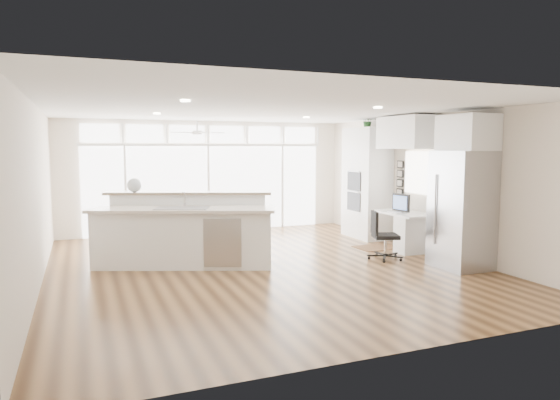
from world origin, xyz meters
name	(u,v)px	position (x,y,z in m)	size (l,w,h in m)	color
floor	(263,267)	(0.00, 0.00, -0.01)	(7.00, 8.00, 0.02)	#492C16
ceiling	(262,109)	(0.00, 0.00, 2.70)	(7.00, 8.00, 0.02)	white
wall_back	(207,177)	(0.00, 4.00, 1.35)	(7.00, 0.04, 2.70)	silver
wall_front	(403,220)	(0.00, -4.00, 1.35)	(7.00, 0.04, 2.70)	silver
wall_left	(36,196)	(-3.50, 0.00, 1.35)	(0.04, 8.00, 2.70)	silver
wall_right	(430,183)	(3.50, 0.00, 1.35)	(0.04, 8.00, 2.70)	silver
glass_wall	(208,189)	(0.00, 3.94, 1.05)	(5.80, 0.06, 2.08)	white
transom_row	(207,134)	(0.00, 3.94, 2.38)	(5.90, 0.06, 0.40)	white
desk_window	(419,173)	(3.46, 0.30, 1.55)	(0.04, 0.85, 0.85)	white
ceiling_fan	(197,128)	(-0.50, 2.80, 2.48)	(1.16, 1.16, 0.32)	white
recessed_lights	(259,111)	(0.00, 0.20, 2.68)	(3.40, 3.00, 0.02)	silver
oven_cabinet	(367,183)	(3.17, 1.80, 1.25)	(0.64, 1.20, 2.50)	white
desk_nook	(404,231)	(3.13, 0.30, 0.38)	(0.72, 1.30, 0.76)	white
upper_cabinets	(408,133)	(3.17, 0.30, 2.35)	(0.64, 1.30, 0.64)	white
refrigerator	(462,210)	(3.11, -1.35, 1.00)	(0.76, 0.90, 2.00)	#A3A3A7
fridge_cabinet	(468,133)	(3.17, -1.35, 2.30)	(0.64, 0.90, 0.60)	white
framed_photos	(400,178)	(3.46, 0.92, 1.40)	(0.06, 0.22, 0.80)	black
kitchen_island	(184,230)	(-1.26, 0.54, 0.63)	(3.15, 1.19, 1.25)	white
rug	(377,247)	(2.74, 0.64, 0.01)	(0.86, 0.62, 0.01)	#3C2313
office_chair	(386,236)	(2.27, -0.35, 0.44)	(0.46, 0.43, 0.89)	black
fishbowl	(134,185)	(-2.00, 1.26, 1.38)	(0.26, 0.26, 0.26)	silver
monitor	(401,203)	(3.05, 0.30, 0.96)	(0.08, 0.47, 0.39)	black
keyboard	(394,212)	(2.88, 0.30, 0.77)	(0.11, 0.29, 0.01)	white
potted_plant	(368,122)	(3.17, 1.80, 2.63)	(0.30, 0.33, 0.26)	#265725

